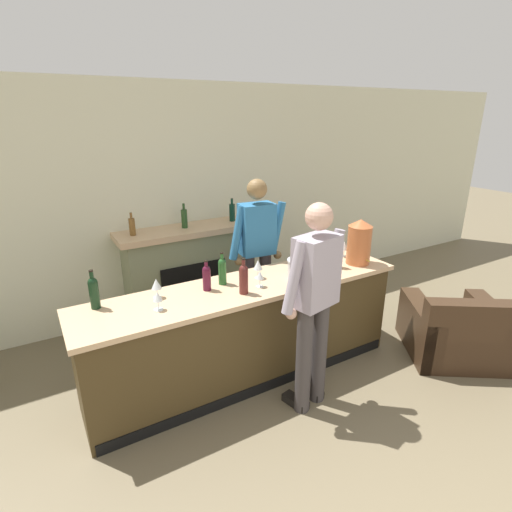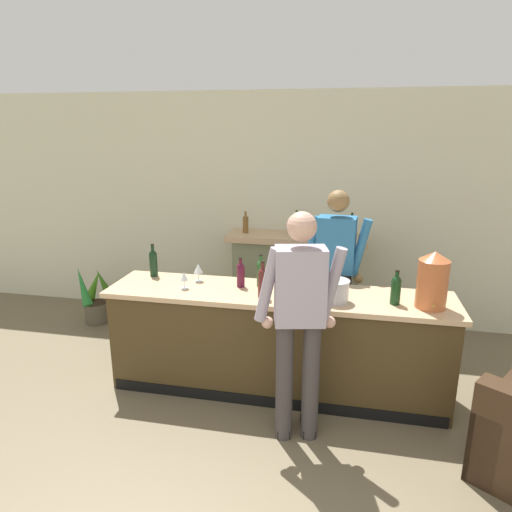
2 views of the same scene
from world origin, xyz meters
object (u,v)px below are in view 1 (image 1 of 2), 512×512
Objects in this scene: armchair_black at (456,334)px; wine_bottle_cabernet_heavy at (337,255)px; wine_bottle_chardonnay_pale at (94,291)px; wine_bottle_rose_blush at (207,277)px; wine_bottle_riesling_slim at (222,270)px; wine_glass_near_bucket at (260,276)px; wine_glass_by_dispenser at (344,246)px; copper_dispenser at (359,241)px; wine_glass_front_right at (156,284)px; wine_glass_back_row at (258,265)px; wine_bottle_merlot_tall at (244,278)px; ice_bucket_steel at (300,269)px; wine_glass_mid_counter at (158,297)px; person_customer at (314,301)px; fireplace_stone at (187,271)px; person_bartender at (257,253)px.

wine_bottle_cabernet_heavy reaches higher than armchair_black.
armchair_black is 3.93× the size of wine_bottle_chardonnay_pale.
wine_bottle_cabernet_heavy is (1.33, -0.15, 0.01)m from wine_bottle_rose_blush.
armchair_black is at bearing -23.12° from wine_bottle_riesling_slim.
wine_glass_near_bucket is 1.20m from wine_glass_by_dispenser.
copper_dispenser is 1.60× the size of wine_bottle_cabernet_heavy.
wine_glass_front_right is at bearing 173.31° from copper_dispenser.
wine_bottle_chardonnay_pale is 1.41m from wine_glass_back_row.
wine_bottle_cabernet_heavy is 0.83m from wine_glass_back_row.
wine_bottle_merlot_tall is at bearing -75.95° from wine_bottle_riesling_slim.
ice_bucket_steel reaches higher than wine_glass_mid_counter.
person_customer is 0.72m from wine_glass_back_row.
wine_glass_back_row is (-1.08, 0.17, -0.10)m from copper_dispenser.
wine_glass_front_right is (-1.03, 0.77, 0.08)m from person_customer.
wine_glass_mid_counter is at bearing 152.94° from person_customer.
wine_glass_by_dispenser is at bearing 17.55° from ice_bucket_steel.
wine_bottle_cabernet_heavy reaches higher than wine_glass_front_right.
copper_dispenser is 1.61m from wine_bottle_rose_blush.
wine_glass_by_dispenser is at bearing -0.04° from wine_bottle_riesling_slim.
wine_bottle_cabernet_heavy is at bearing 176.13° from copper_dispenser.
fireplace_stone is 1.07m from person_bartender.
person_bartender is at bearing -60.85° from fireplace_stone.
wine_glass_back_row is at bearing -3.79° from wine_glass_front_right.
person_bartender reaches higher than wine_glass_back_row.
ice_bucket_steel reaches higher than wine_glass_back_row.
wine_bottle_rose_blush is (0.89, -0.13, -0.02)m from wine_bottle_chardonnay_pale.
person_bartender is 1.07m from copper_dispenser.
wine_glass_front_right is at bearing 176.21° from wine_glass_back_row.
ice_bucket_steel is 0.71m from wine_bottle_riesling_slim.
wine_glass_mid_counter is at bearing -117.76° from fireplace_stone.
wine_glass_front_right is at bearing -119.63° from fireplace_stone.
person_bartender is 0.95m from wine_bottle_merlot_tall.
wine_bottle_merlot_tall is 1.39m from wine_glass_by_dispenser.
fireplace_stone is 10.82× the size of wine_glass_near_bucket.
wine_bottle_chardonnay_pale is 1.17× the size of wine_bottle_rose_blush.
wine_bottle_chardonnay_pale reaches higher than wine_bottle_cabernet_heavy.
wine_bottle_rose_blush is (-1.59, 0.17, -0.11)m from copper_dispenser.
person_customer is at bearing -53.21° from wine_bottle_merlot_tall.
wine_bottle_merlot_tall reaches higher than wine_glass_front_right.
wine_bottle_merlot_tall reaches higher than wine_bottle_rose_blush.
wine_bottle_merlot_tall is (-0.09, -1.61, 0.52)m from fireplace_stone.
wine_glass_mid_counter is at bearing 179.54° from copper_dispenser.
wine_bottle_merlot_tall reaches higher than armchair_black.
wine_glass_mid_counter is 2.10m from wine_glass_by_dispenser.
copper_dispenser is 2.72× the size of wine_glass_by_dispenser.
person_customer is 10.51× the size of wine_glass_by_dispenser.
wine_glass_front_right is 1.15× the size of wine_glass_near_bucket.
wine_glass_mid_counter is (-0.48, -0.16, -0.01)m from wine_bottle_rose_blush.
ice_bucket_steel is (-0.75, -0.02, -0.14)m from copper_dispenser.
fireplace_stone is at bearing 93.35° from wine_glass_near_bucket.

